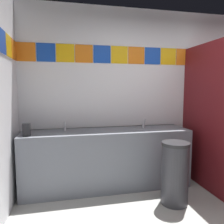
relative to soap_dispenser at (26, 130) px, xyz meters
The scene contains 6 objects.
wall_back 2.20m from the soap_dispenser, 12.83° to the left, with size 4.56×0.09×2.64m.
vanity_counter 1.18m from the soap_dispenser, ahead, with size 2.36×0.56×0.84m.
faucet_left 0.53m from the soap_dispenser, 28.14° to the left, with size 0.04×0.10×0.14m.
faucet_right 1.67m from the soap_dispenser, ahead, with size 0.04×0.10×0.14m.
soap_dispenser is the anchor object (origin of this frame).
trash_bin 1.92m from the soap_dispenser, 14.91° to the right, with size 0.34×0.34×0.78m.
Camera 1 is at (-1.63, -1.53, 1.43)m, focal length 35.04 mm.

